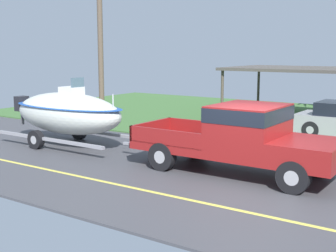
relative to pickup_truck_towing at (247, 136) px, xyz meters
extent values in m
cube|color=#424247|center=(0.53, -0.92, -1.09)|extent=(36.00, 8.00, 0.06)
cube|color=#DBCC4C|center=(0.53, -2.72, -1.06)|extent=(34.20, 0.12, 0.01)
cube|color=maroon|center=(-0.37, 0.00, -0.43)|extent=(5.76, 2.04, 0.22)
cube|color=maroon|center=(1.70, 0.00, -0.13)|extent=(1.61, 2.04, 0.38)
cube|color=maroon|center=(0.03, 0.00, 0.27)|extent=(1.73, 2.04, 1.18)
cube|color=black|center=(0.03, 0.00, 0.63)|extent=(1.75, 2.06, 0.38)
cube|color=#621111|center=(-2.04, 0.00, -0.30)|extent=(2.42, 2.04, 0.04)
cube|color=maroon|center=(-2.04, 0.98, -0.10)|extent=(2.42, 0.08, 0.45)
cube|color=maroon|center=(-2.04, -0.98, -0.10)|extent=(2.42, 0.08, 0.45)
cube|color=maroon|center=(-3.21, 0.00, -0.10)|extent=(0.08, 2.04, 0.45)
cube|color=#333338|center=(-3.31, 0.00, -0.49)|extent=(0.12, 1.84, 0.16)
sphere|color=#B2B2B7|center=(-3.43, 0.00, -0.44)|extent=(0.10, 0.10, 0.10)
cylinder|color=black|center=(1.62, 0.91, -0.66)|extent=(0.80, 0.28, 0.80)
cylinder|color=#9E9EA3|center=(1.62, 0.91, -0.66)|extent=(0.36, 0.29, 0.36)
cylinder|color=black|center=(1.62, -0.91, -0.66)|extent=(0.80, 0.28, 0.80)
cylinder|color=#9E9EA3|center=(1.62, -0.91, -0.66)|extent=(0.36, 0.29, 0.36)
cylinder|color=black|center=(-2.16, 0.91, -0.66)|extent=(0.80, 0.28, 0.80)
cylinder|color=#9E9EA3|center=(-2.16, 0.91, -0.66)|extent=(0.36, 0.29, 0.36)
cylinder|color=black|center=(-2.16, -0.91, -0.66)|extent=(0.80, 0.28, 0.80)
cylinder|color=#9E9EA3|center=(-2.16, -0.91, -0.66)|extent=(0.36, 0.29, 0.36)
cube|color=gray|center=(-3.88, 0.00, -0.68)|extent=(0.90, 0.10, 0.08)
cube|color=gray|center=(-6.88, 0.96, -0.68)|extent=(5.10, 0.12, 0.10)
cube|color=gray|center=(-6.88, -0.96, -0.68)|extent=(5.10, 0.12, 0.10)
cylinder|color=black|center=(-7.39, 1.02, -0.74)|extent=(0.64, 0.22, 0.64)
cylinder|color=#9E9EA3|center=(-7.39, 1.02, -0.74)|extent=(0.29, 0.23, 0.29)
cylinder|color=black|center=(-7.39, -1.02, -0.74)|extent=(0.64, 0.22, 0.64)
cylinder|color=#9E9EA3|center=(-7.39, -1.02, -0.74)|extent=(0.29, 0.23, 0.29)
ellipsoid|color=silver|center=(-6.88, 0.00, 0.09)|extent=(4.73, 1.84, 1.46)
ellipsoid|color=#1E4CA5|center=(-6.88, 0.00, 0.35)|extent=(4.82, 1.88, 0.12)
cube|color=silver|center=(-6.65, 0.00, 0.71)|extent=(0.70, 0.60, 0.65)
cube|color=slate|center=(-6.35, 0.00, 1.19)|extent=(0.06, 0.56, 0.36)
cube|color=black|center=(-9.37, 0.00, 0.28)|extent=(0.36, 0.44, 0.56)
cylinder|color=#4C4C51|center=(-9.37, 0.00, -0.12)|extent=(0.12, 0.12, 0.80)
cylinder|color=silver|center=(-4.76, 0.00, 0.64)|extent=(0.04, 0.04, 0.50)
cylinder|color=black|center=(-0.23, 7.89, -0.73)|extent=(0.66, 0.22, 0.66)
cylinder|color=#9E9EA3|center=(-0.23, 7.89, -0.73)|extent=(0.30, 0.23, 0.30)
cylinder|color=black|center=(-0.23, 6.27, -0.73)|extent=(0.66, 0.22, 0.66)
cylinder|color=#9E9EA3|center=(-0.23, 6.27, -0.73)|extent=(0.30, 0.23, 0.30)
cylinder|color=#4C4238|center=(-5.47, 13.23, 0.12)|extent=(0.14, 0.14, 2.37)
cylinder|color=#4C4238|center=(-5.47, 8.87, 0.12)|extent=(0.14, 0.14, 2.37)
cube|color=#4C4742|center=(-2.15, 11.05, 1.37)|extent=(7.15, 4.86, 0.14)
cylinder|color=brown|center=(-9.16, 4.24, 3.15)|extent=(0.24, 0.24, 8.43)
camera|label=1|loc=(5.20, -11.33, 2.31)|focal=49.66mm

